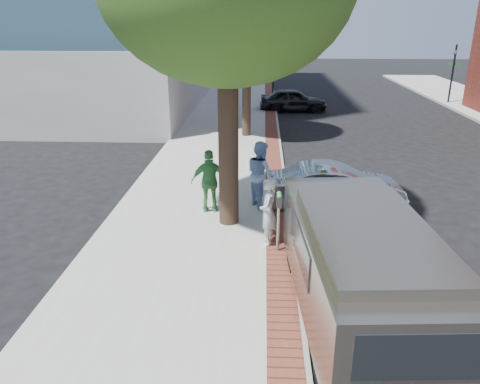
# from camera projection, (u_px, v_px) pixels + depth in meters

# --- Properties ---
(ground) EXTENTS (120.00, 120.00, 0.00)m
(ground) POSITION_uv_depth(u_px,v_px,m) (249.00, 261.00, 10.93)
(ground) COLOR black
(ground) RESTS_ON ground
(sidewalk) EXTENTS (5.00, 60.00, 0.15)m
(sidewalk) POSITION_uv_depth(u_px,v_px,m) (217.00, 160.00, 18.47)
(sidewalk) COLOR #9E9991
(sidewalk) RESTS_ON ground
(brick_strip) EXTENTS (0.60, 60.00, 0.01)m
(brick_strip) POSITION_uv_depth(u_px,v_px,m) (273.00, 159.00, 18.34)
(brick_strip) COLOR brown
(brick_strip) RESTS_ON sidewalk
(curb) EXTENTS (0.10, 60.00, 0.15)m
(curb) POSITION_uv_depth(u_px,v_px,m) (282.00, 161.00, 18.35)
(curb) COLOR gray
(curb) RESTS_ON ground
(office_base) EXTENTS (18.20, 22.20, 4.00)m
(office_base) POSITION_uv_depth(u_px,v_px,m) (66.00, 71.00, 31.44)
(office_base) COLOR gray
(office_base) RESTS_ON ground
(signal_near) EXTENTS (0.70, 0.15, 3.80)m
(signal_near) POSITION_uv_depth(u_px,v_px,m) (273.00, 69.00, 30.71)
(signal_near) COLOR black
(signal_near) RESTS_ON ground
(signal_far) EXTENTS (0.70, 0.15, 3.80)m
(signal_far) POSITION_uv_depth(u_px,v_px,m) (453.00, 69.00, 30.18)
(signal_far) COLOR black
(signal_far) RESTS_ON ground
(tree_far) EXTENTS (4.80, 4.80, 7.14)m
(tree_far) POSITION_uv_depth(u_px,v_px,m) (247.00, 19.00, 20.35)
(tree_far) COLOR black
(tree_far) RESTS_ON sidewalk
(parking_meter) EXTENTS (0.12, 0.32, 1.47)m
(parking_meter) POSITION_uv_depth(u_px,v_px,m) (279.00, 210.00, 10.73)
(parking_meter) COLOR gray
(parking_meter) RESTS_ON sidewalk
(person_gray) EXTENTS (0.47, 0.66, 1.69)m
(person_gray) POSITION_uv_depth(u_px,v_px,m) (268.00, 212.00, 11.14)
(person_gray) COLOR silver
(person_gray) RESTS_ON sidewalk
(person_officer) EXTENTS (1.07, 1.16, 1.92)m
(person_officer) POSITION_uv_depth(u_px,v_px,m) (261.00, 174.00, 13.53)
(person_officer) COLOR #8DAADB
(person_officer) RESTS_ON sidewalk
(person_green) EXTENTS (1.10, 0.57, 1.80)m
(person_green) POSITION_uv_depth(u_px,v_px,m) (210.00, 181.00, 13.08)
(person_green) COLOR #419049
(person_green) RESTS_ON sidewalk
(sedan_silver) EXTENTS (4.08, 1.66, 1.31)m
(sedan_silver) POSITION_uv_depth(u_px,v_px,m) (335.00, 187.00, 13.80)
(sedan_silver) COLOR silver
(sedan_silver) RESTS_ON ground
(bg_car) EXTENTS (4.10, 1.76, 1.38)m
(bg_car) POSITION_uv_depth(u_px,v_px,m) (293.00, 100.00, 28.39)
(bg_car) COLOR black
(bg_car) RESTS_ON ground
(van) EXTENTS (2.55, 5.80, 2.09)m
(van) POSITION_uv_depth(u_px,v_px,m) (358.00, 261.00, 8.58)
(van) COLOR gray
(van) RESTS_ON ground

